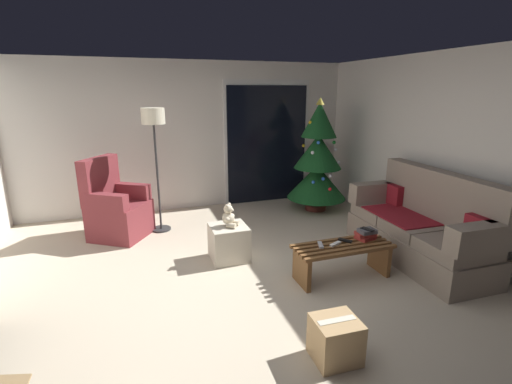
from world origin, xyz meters
TOP-DOWN VIEW (x-y plane):
  - ground_plane at (0.00, 0.00)m, footprint 7.00×7.00m
  - wall_back at (0.00, 3.06)m, footprint 5.72×0.12m
  - wall_right at (2.86, 0.00)m, footprint 0.12×6.00m
  - patio_door_frame at (1.39, 2.99)m, footprint 1.60×0.02m
  - patio_door_glass at (1.39, 2.97)m, footprint 1.50×0.02m
  - couch at (2.32, 0.05)m, footprint 0.84×1.96m
  - coffee_table at (1.14, -0.08)m, footprint 1.10×0.40m
  - remote_white at (1.06, -0.06)m, footprint 0.16×0.10m
  - remote_silver at (0.89, -0.02)m, footprint 0.09×0.16m
  - remote_black at (1.21, -0.01)m, footprint 0.13×0.15m
  - book_stack at (1.46, -0.02)m, footprint 0.23×0.20m
  - cell_phone at (1.46, -0.04)m, footprint 0.11×0.16m
  - christmas_tree at (2.00, 2.17)m, footprint 1.01×1.01m
  - armchair at (-1.24, 2.00)m, footprint 0.95×0.95m
  - floor_lamp at (-0.64, 2.05)m, footprint 0.32×0.32m
  - ottoman at (0.07, 0.78)m, footprint 0.44×0.44m
  - teddy_bear_cream at (0.08, 0.77)m, footprint 0.22×0.21m
  - cardboard_box_taped_mid_floor at (0.40, -1.18)m, footprint 0.36×0.33m

SIDE VIEW (x-z plane):
  - ground_plane at x=0.00m, z-range 0.00..0.00m
  - cardboard_box_taped_mid_floor at x=0.40m, z-range 0.00..0.34m
  - ottoman at x=0.07m, z-range 0.00..0.43m
  - coffee_table at x=1.14m, z-range 0.07..0.46m
  - couch at x=2.32m, z-range -0.14..0.94m
  - armchair at x=-1.24m, z-range -0.16..0.97m
  - remote_white at x=1.06m, z-range 0.39..0.41m
  - remote_silver at x=0.89m, z-range 0.39..0.41m
  - remote_black at x=1.21m, z-range 0.39..0.41m
  - book_stack at x=1.46m, z-range 0.39..0.51m
  - cell_phone at x=1.46m, z-range 0.52..0.53m
  - teddy_bear_cream at x=0.08m, z-range 0.41..0.69m
  - christmas_tree at x=2.00m, z-range -0.10..1.80m
  - patio_door_glass at x=1.39m, z-range 0.00..2.10m
  - patio_door_frame at x=1.39m, z-range 0.00..2.20m
  - wall_back at x=0.00m, z-range 0.00..2.50m
  - wall_right at x=2.86m, z-range 0.00..2.50m
  - floor_lamp at x=-0.64m, z-range 0.61..2.40m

